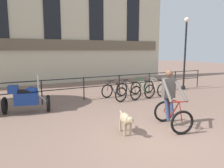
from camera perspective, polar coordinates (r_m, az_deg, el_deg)
ground_plane at (r=5.87m, az=11.96°, el=-14.30°), size 60.00×60.00×0.00m
canal_railing at (r=10.05m, az=-7.38°, el=-0.16°), size 15.05×0.05×1.05m
building_facade at (r=15.66m, az=-15.70°, el=17.55°), size 18.00×0.72×9.45m
cyclist_with_bike at (r=6.77m, az=15.08°, el=-4.44°), size 0.97×1.31×1.70m
dog at (r=6.05m, az=3.68°, el=-9.24°), size 0.38×0.97×0.59m
parked_motorcycle at (r=8.56m, az=-21.52°, el=-3.34°), size 1.73×1.00×1.35m
parked_bicycle_near_lamp at (r=10.03m, az=0.49°, el=-2.14°), size 0.82×1.20×0.86m
parked_bicycle_mid_left at (r=10.44m, az=4.39°, el=-1.72°), size 0.78×1.18×0.86m
parked_bicycle_mid_right at (r=10.89m, az=7.97°, el=-1.33°), size 0.74×1.16×0.86m
parked_bicycle_far_end at (r=11.38m, az=11.26°, el=-0.97°), size 0.68×1.12×0.86m
street_lamp at (r=13.14m, az=18.59°, el=8.52°), size 0.28×0.28×4.06m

